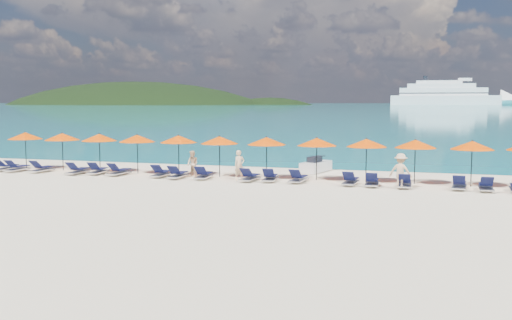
# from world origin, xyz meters

# --- Properties ---
(ground) EXTENTS (1400.00, 1400.00, 0.00)m
(ground) POSITION_xyz_m (0.00, 0.00, 0.00)
(ground) COLOR beige
(sea) EXTENTS (1600.00, 1300.00, 0.01)m
(sea) POSITION_xyz_m (0.00, 660.00, 0.01)
(sea) COLOR #1FA9B2
(sea) RESTS_ON ground
(headland_main) EXTENTS (374.00, 242.00, 126.50)m
(headland_main) POSITION_xyz_m (-300.00, 540.00, -38.00)
(headland_main) COLOR black
(headland_main) RESTS_ON ground
(headland_small) EXTENTS (162.00, 126.00, 85.50)m
(headland_small) POSITION_xyz_m (-150.00, 560.00, -35.00)
(headland_small) COLOR black
(headland_small) RESTS_ON ground
(cruise_ship) EXTENTS (127.04, 23.05, 35.25)m
(cruise_ship) POSITION_xyz_m (37.66, 585.71, 9.17)
(cruise_ship) COLOR white
(cruise_ship) RESTS_ON ground
(jetski) EXTENTS (1.57, 2.69, 0.90)m
(jetski) POSITION_xyz_m (2.01, 8.56, 0.37)
(jetski) COLOR silver
(jetski) RESTS_ON ground
(beachgoer_a) EXTENTS (0.68, 0.67, 1.58)m
(beachgoer_a) POSITION_xyz_m (-1.18, 3.93, 0.79)
(beachgoer_a) COLOR #DCB286
(beachgoer_a) RESTS_ON ground
(beachgoer_b) EXTENTS (0.80, 0.67, 1.43)m
(beachgoer_b) POSITION_xyz_m (-4.10, 4.58, 0.72)
(beachgoer_b) COLOR #DCB286
(beachgoer_b) RESTS_ON ground
(beachgoer_c) EXTENTS (1.17, 0.72, 1.68)m
(beachgoer_c) POSITION_xyz_m (7.03, 3.41, 0.84)
(beachgoer_c) COLOR #DCB286
(beachgoer_c) RESTS_ON ground
(umbrella_0) EXTENTS (2.10, 2.10, 2.28)m
(umbrella_0) POSITION_xyz_m (-15.42, 5.20, 2.02)
(umbrella_0) COLOR black
(umbrella_0) RESTS_ON ground
(umbrella_1) EXTENTS (2.10, 2.10, 2.28)m
(umbrella_1) POSITION_xyz_m (-12.72, 5.10, 2.02)
(umbrella_1) COLOR black
(umbrella_1) RESTS_ON ground
(umbrella_2) EXTENTS (2.10, 2.10, 2.28)m
(umbrella_2) POSITION_xyz_m (-10.19, 5.09, 2.02)
(umbrella_2) COLOR black
(umbrella_2) RESTS_ON ground
(umbrella_3) EXTENTS (2.10, 2.10, 2.28)m
(umbrella_3) POSITION_xyz_m (-7.66, 4.97, 2.02)
(umbrella_3) COLOR black
(umbrella_3) RESTS_ON ground
(umbrella_4) EXTENTS (2.10, 2.10, 2.28)m
(umbrella_4) POSITION_xyz_m (-5.16, 5.11, 2.02)
(umbrella_4) COLOR black
(umbrella_4) RESTS_ON ground
(umbrella_5) EXTENTS (2.10, 2.10, 2.28)m
(umbrella_5) POSITION_xyz_m (-2.67, 4.97, 2.02)
(umbrella_5) COLOR black
(umbrella_5) RESTS_ON ground
(umbrella_6) EXTENTS (2.10, 2.10, 2.28)m
(umbrella_6) POSITION_xyz_m (0.00, 4.98, 2.02)
(umbrella_6) COLOR black
(umbrella_6) RESTS_ON ground
(umbrella_7) EXTENTS (2.10, 2.10, 2.28)m
(umbrella_7) POSITION_xyz_m (2.68, 5.12, 2.02)
(umbrella_7) COLOR black
(umbrella_7) RESTS_ON ground
(umbrella_8) EXTENTS (2.10, 2.10, 2.28)m
(umbrella_8) POSITION_xyz_m (5.24, 5.14, 2.02)
(umbrella_8) COLOR black
(umbrella_8) RESTS_ON ground
(umbrella_9) EXTENTS (2.10, 2.10, 2.28)m
(umbrella_9) POSITION_xyz_m (7.64, 5.17, 2.02)
(umbrella_9) COLOR black
(umbrella_9) RESTS_ON ground
(umbrella_10) EXTENTS (2.10, 2.10, 2.28)m
(umbrella_10) POSITION_xyz_m (10.29, 5.00, 2.02)
(umbrella_10) COLOR black
(umbrella_10) RESTS_ON ground
(lounger_0) EXTENTS (0.69, 1.72, 0.66)m
(lounger_0) POSITION_xyz_m (-15.85, 3.91, 0.24)
(lounger_0) COLOR silver
(lounger_0) RESTS_ON ground
(lounger_1) EXTENTS (0.63, 1.70, 0.66)m
(lounger_1) POSITION_xyz_m (-14.88, 3.70, 0.24)
(lounger_1) COLOR silver
(lounger_1) RESTS_ON ground
(lounger_2) EXTENTS (0.66, 1.71, 0.66)m
(lounger_2) POSITION_xyz_m (-13.29, 3.85, 0.24)
(lounger_2) COLOR silver
(lounger_2) RESTS_ON ground
(lounger_3) EXTENTS (0.63, 1.70, 0.66)m
(lounger_3) POSITION_xyz_m (-10.76, 3.66, 0.24)
(lounger_3) COLOR silver
(lounger_3) RESTS_ON ground
(lounger_4) EXTENTS (0.79, 1.75, 0.66)m
(lounger_4) POSITION_xyz_m (-9.64, 3.99, 0.24)
(lounger_4) COLOR silver
(lounger_4) RESTS_ON ground
(lounger_5) EXTENTS (0.74, 1.74, 0.66)m
(lounger_5) POSITION_xyz_m (-8.27, 3.91, 0.24)
(lounger_5) COLOR silver
(lounger_5) RESTS_ON ground
(lounger_6) EXTENTS (0.62, 1.70, 0.66)m
(lounger_6) POSITION_xyz_m (-5.65, 3.89, 0.24)
(lounger_6) COLOR silver
(lounger_6) RESTS_ON ground
(lounger_7) EXTENTS (0.65, 1.71, 0.66)m
(lounger_7) POSITION_xyz_m (-4.57, 3.64, 0.24)
(lounger_7) COLOR silver
(lounger_7) RESTS_ON ground
(lounger_8) EXTENTS (0.75, 1.74, 0.66)m
(lounger_8) POSITION_xyz_m (-3.13, 3.79, 0.24)
(lounger_8) COLOR silver
(lounger_8) RESTS_ON ground
(lounger_9) EXTENTS (0.75, 1.74, 0.66)m
(lounger_9) POSITION_xyz_m (-0.55, 3.74, 0.24)
(lounger_9) COLOR silver
(lounger_9) RESTS_ON ground
(lounger_10) EXTENTS (0.79, 1.75, 0.66)m
(lounger_10) POSITION_xyz_m (0.48, 3.93, 0.24)
(lounger_10) COLOR silver
(lounger_10) RESTS_ON ground
(lounger_11) EXTENTS (0.78, 1.75, 0.66)m
(lounger_11) POSITION_xyz_m (1.97, 3.95, 0.24)
(lounger_11) COLOR silver
(lounger_11) RESTS_ON ground
(lounger_12) EXTENTS (0.73, 1.74, 0.66)m
(lounger_12) POSITION_xyz_m (4.63, 3.82, 0.24)
(lounger_12) COLOR silver
(lounger_12) RESTS_ON ground
(lounger_13) EXTENTS (0.68, 1.72, 0.66)m
(lounger_13) POSITION_xyz_m (5.68, 3.72, 0.24)
(lounger_13) COLOR silver
(lounger_13) RESTS_ON ground
(lounger_14) EXTENTS (0.63, 1.70, 0.66)m
(lounger_14) POSITION_xyz_m (7.22, 3.70, 0.24)
(lounger_14) COLOR silver
(lounger_14) RESTS_ON ground
(lounger_15) EXTENTS (0.79, 1.75, 0.66)m
(lounger_15) POSITION_xyz_m (9.70, 3.88, 0.24)
(lounger_15) COLOR silver
(lounger_15) RESTS_ON ground
(lounger_16) EXTENTS (0.66, 1.72, 0.66)m
(lounger_16) POSITION_xyz_m (10.85, 3.75, 0.24)
(lounger_16) COLOR silver
(lounger_16) RESTS_ON ground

